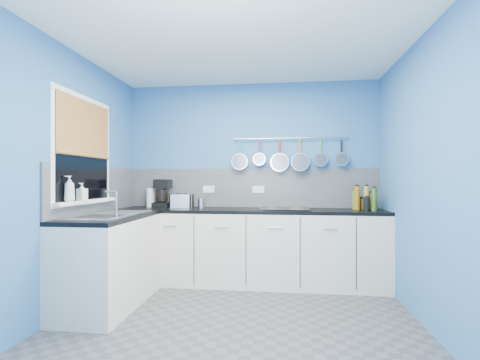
% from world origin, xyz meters
% --- Properties ---
extents(floor, '(3.20, 3.00, 0.02)m').
position_xyz_m(floor, '(0.00, 0.00, -0.01)').
color(floor, '#47474C').
rests_on(floor, ground).
extents(ceiling, '(3.20, 3.00, 0.02)m').
position_xyz_m(ceiling, '(0.00, 0.00, 2.51)').
color(ceiling, white).
rests_on(ceiling, ground).
extents(wall_back, '(3.20, 0.02, 2.50)m').
position_xyz_m(wall_back, '(0.00, 1.51, 1.25)').
color(wall_back, '#3369A5').
rests_on(wall_back, ground).
extents(wall_front, '(3.20, 0.02, 2.50)m').
position_xyz_m(wall_front, '(0.00, -1.51, 1.25)').
color(wall_front, '#3369A5').
rests_on(wall_front, ground).
extents(wall_left, '(0.02, 3.00, 2.50)m').
position_xyz_m(wall_left, '(-1.61, 0.00, 1.25)').
color(wall_left, '#3369A5').
rests_on(wall_left, ground).
extents(wall_right, '(0.02, 3.00, 2.50)m').
position_xyz_m(wall_right, '(1.61, 0.00, 1.25)').
color(wall_right, '#3369A5').
rests_on(wall_right, ground).
extents(backsplash_back, '(3.20, 0.02, 0.50)m').
position_xyz_m(backsplash_back, '(0.00, 1.49, 1.15)').
color(backsplash_back, gray).
rests_on(backsplash_back, wall_back).
extents(backsplash_left, '(0.02, 1.80, 0.50)m').
position_xyz_m(backsplash_left, '(-1.59, 0.60, 1.15)').
color(backsplash_left, gray).
rests_on(backsplash_left, wall_left).
extents(cabinet_run_back, '(3.20, 0.60, 0.86)m').
position_xyz_m(cabinet_run_back, '(0.00, 1.20, 0.43)').
color(cabinet_run_back, beige).
rests_on(cabinet_run_back, ground).
extents(worktop_back, '(3.20, 0.60, 0.04)m').
position_xyz_m(worktop_back, '(0.00, 1.20, 0.88)').
color(worktop_back, black).
rests_on(worktop_back, cabinet_run_back).
extents(cabinet_run_left, '(0.60, 1.20, 0.86)m').
position_xyz_m(cabinet_run_left, '(-1.30, 0.30, 0.43)').
color(cabinet_run_left, beige).
rests_on(cabinet_run_left, ground).
extents(worktop_left, '(0.60, 1.20, 0.04)m').
position_xyz_m(worktop_left, '(-1.30, 0.30, 0.88)').
color(worktop_left, black).
rests_on(worktop_left, cabinet_run_left).
extents(window_frame, '(0.01, 1.00, 1.10)m').
position_xyz_m(window_frame, '(-1.58, 0.30, 1.55)').
color(window_frame, white).
rests_on(window_frame, wall_left).
extents(window_glass, '(0.01, 0.90, 1.00)m').
position_xyz_m(window_glass, '(-1.57, 0.30, 1.55)').
color(window_glass, black).
rests_on(window_glass, wall_left).
extents(bamboo_blind, '(0.01, 0.90, 0.55)m').
position_xyz_m(bamboo_blind, '(-1.56, 0.30, 1.77)').
color(bamboo_blind, olive).
rests_on(bamboo_blind, wall_left).
extents(window_sill, '(0.10, 0.98, 0.03)m').
position_xyz_m(window_sill, '(-1.55, 0.30, 1.04)').
color(window_sill, white).
rests_on(window_sill, wall_left).
extents(sink_unit, '(0.50, 0.95, 0.01)m').
position_xyz_m(sink_unit, '(-1.30, 0.30, 0.90)').
color(sink_unit, silver).
rests_on(sink_unit, worktop_left).
extents(mixer_tap, '(0.12, 0.08, 0.26)m').
position_xyz_m(mixer_tap, '(-1.14, 0.12, 1.03)').
color(mixer_tap, silver).
rests_on(mixer_tap, worktop_left).
extents(socket_left, '(0.15, 0.01, 0.09)m').
position_xyz_m(socket_left, '(-0.55, 1.48, 1.13)').
color(socket_left, white).
rests_on(socket_left, backsplash_back).
extents(socket_right, '(0.15, 0.01, 0.09)m').
position_xyz_m(socket_right, '(0.10, 1.48, 1.13)').
color(socket_right, white).
rests_on(socket_right, backsplash_back).
extents(pot_rail, '(1.45, 0.02, 0.02)m').
position_xyz_m(pot_rail, '(0.50, 1.45, 1.78)').
color(pot_rail, silver).
rests_on(pot_rail, wall_back).
extents(soap_bottle_a, '(0.12, 0.12, 0.24)m').
position_xyz_m(soap_bottle_a, '(-1.53, -0.01, 1.17)').
color(soap_bottle_a, white).
rests_on(soap_bottle_a, window_sill).
extents(soap_bottle_b, '(0.09, 0.09, 0.17)m').
position_xyz_m(soap_bottle_b, '(-1.53, 0.19, 1.14)').
color(soap_bottle_b, white).
rests_on(soap_bottle_b, window_sill).
extents(paper_towel, '(0.13, 0.13, 0.24)m').
position_xyz_m(paper_towel, '(-1.28, 1.30, 1.02)').
color(paper_towel, white).
rests_on(paper_towel, worktop_back).
extents(coffee_maker, '(0.20, 0.23, 0.36)m').
position_xyz_m(coffee_maker, '(-1.11, 1.28, 1.08)').
color(coffee_maker, black).
rests_on(coffee_maker, worktop_back).
extents(toaster, '(0.29, 0.20, 0.17)m').
position_xyz_m(toaster, '(-0.86, 1.28, 0.98)').
color(toaster, silver).
rests_on(toaster, worktop_back).
extents(canister, '(0.08, 0.08, 0.12)m').
position_xyz_m(canister, '(-0.61, 1.30, 0.96)').
color(canister, silver).
rests_on(canister, worktop_back).
extents(hob, '(0.59, 0.52, 0.01)m').
position_xyz_m(hob, '(0.43, 1.21, 0.91)').
color(hob, black).
rests_on(hob, worktop_back).
extents(pan_0, '(0.21, 0.07, 0.40)m').
position_xyz_m(pan_0, '(-0.13, 1.44, 1.58)').
color(pan_0, silver).
rests_on(pan_0, pot_rail).
extents(pan_1, '(0.16, 0.12, 0.35)m').
position_xyz_m(pan_1, '(0.12, 1.44, 1.61)').
color(pan_1, silver).
rests_on(pan_1, pot_rail).
extents(pan_2, '(0.23, 0.06, 0.42)m').
position_xyz_m(pan_2, '(0.37, 1.44, 1.57)').
color(pan_2, silver).
rests_on(pan_2, pot_rail).
extents(pan_3, '(0.23, 0.09, 0.42)m').
position_xyz_m(pan_3, '(0.63, 1.44, 1.57)').
color(pan_3, silver).
rests_on(pan_3, pot_rail).
extents(pan_4, '(0.17, 0.07, 0.36)m').
position_xyz_m(pan_4, '(0.88, 1.44, 1.60)').
color(pan_4, silver).
rests_on(pan_4, pot_rail).
extents(pan_5, '(0.17, 0.07, 0.36)m').
position_xyz_m(pan_5, '(1.14, 1.44, 1.60)').
color(pan_5, silver).
rests_on(pan_5, pot_rail).
extents(condiment_0, '(0.06, 0.06, 0.11)m').
position_xyz_m(condiment_0, '(1.45, 1.30, 0.95)').
color(condiment_0, '#4C190C').
rests_on(condiment_0, worktop_back).
extents(condiment_1, '(0.07, 0.07, 0.13)m').
position_xyz_m(condiment_1, '(1.35, 1.31, 0.96)').
color(condiment_1, brown).
rests_on(condiment_1, worktop_back).
extents(condiment_2, '(0.06, 0.06, 0.23)m').
position_xyz_m(condiment_2, '(1.27, 1.30, 1.01)').
color(condiment_2, '#3F721E').
rests_on(condiment_2, worktop_back).
extents(condiment_3, '(0.07, 0.07, 0.20)m').
position_xyz_m(condiment_3, '(1.43, 1.23, 1.00)').
color(condiment_3, brown).
rests_on(condiment_3, worktop_back).
extents(condiment_4, '(0.06, 0.06, 0.28)m').
position_xyz_m(condiment_4, '(1.38, 1.21, 1.04)').
color(condiment_4, olive).
rests_on(condiment_4, worktop_back).
extents(condiment_5, '(0.07, 0.07, 0.28)m').
position_xyz_m(condiment_5, '(1.28, 1.23, 1.04)').
color(condiment_5, '#8C5914').
rests_on(condiment_5, worktop_back).
extents(condiment_6, '(0.06, 0.06, 0.26)m').
position_xyz_m(condiment_6, '(1.44, 1.10, 1.03)').
color(condiment_6, '#265919').
rests_on(condiment_6, worktop_back).
extents(condiment_7, '(0.07, 0.07, 0.15)m').
position_xyz_m(condiment_7, '(1.36, 1.12, 0.98)').
color(condiment_7, black).
rests_on(condiment_7, worktop_back).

